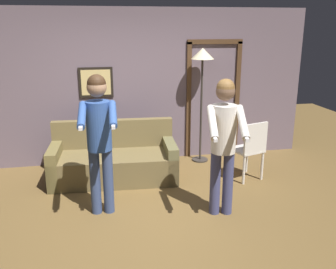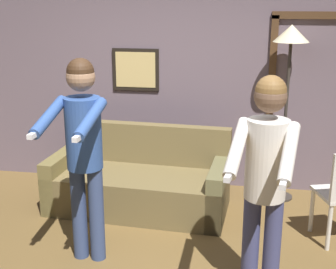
{
  "view_description": "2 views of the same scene",
  "coord_description": "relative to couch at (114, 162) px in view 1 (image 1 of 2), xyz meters",
  "views": [
    {
      "loc": [
        -0.51,
        -4.16,
        2.32
      ],
      "look_at": [
        0.32,
        0.01,
        1.07
      ],
      "focal_mm": 40.0,
      "sensor_mm": 36.0,
      "label": 1
    },
    {
      "loc": [
        0.82,
        -3.26,
        2.23
      ],
      "look_at": [
        0.24,
        0.16,
        1.21
      ],
      "focal_mm": 50.0,
      "sensor_mm": 36.0,
      "label": 2
    }
  ],
  "objects": [
    {
      "name": "dining_chair_distant",
      "position": [
        2.04,
        -0.46,
        0.25
      ],
      "size": [
        0.53,
        0.53,
        0.93
      ],
      "color": "silver",
      "rests_on": "ground_plane"
    },
    {
      "name": "couch",
      "position": [
        0.0,
        0.0,
        0.0
      ],
      "size": [
        1.95,
        0.96,
        0.87
      ],
      "color": "brown",
      "rests_on": "ground_plane"
    },
    {
      "name": "ground_plane",
      "position": [
        0.27,
        -1.34,
        -0.28
      ],
      "size": [
        12.0,
        12.0,
        0.0
      ],
      "primitive_type": "plane",
      "color": "brown"
    },
    {
      "name": "back_wall_assembly",
      "position": [
        0.29,
        0.82,
        1.02
      ],
      "size": [
        6.4,
        0.1,
        2.6
      ],
      "color": "#695964",
      "rests_on": "ground_plane"
    },
    {
      "name": "person_standing_right",
      "position": [
        1.26,
        -1.41,
        0.77
      ],
      "size": [
        0.51,
        0.7,
        1.72
      ],
      "color": "#3D406B",
      "rests_on": "ground_plane"
    },
    {
      "name": "torchiere_lamp",
      "position": [
        1.54,
        0.52,
        1.4
      ],
      "size": [
        0.38,
        0.38,
        1.95
      ],
      "color": "#332D28",
      "rests_on": "ground_plane"
    },
    {
      "name": "person_standing_left",
      "position": [
        -0.21,
        -1.1,
        0.81
      ],
      "size": [
        0.45,
        0.74,
        1.77
      ],
      "color": "navy",
      "rests_on": "ground_plane"
    }
  ]
}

